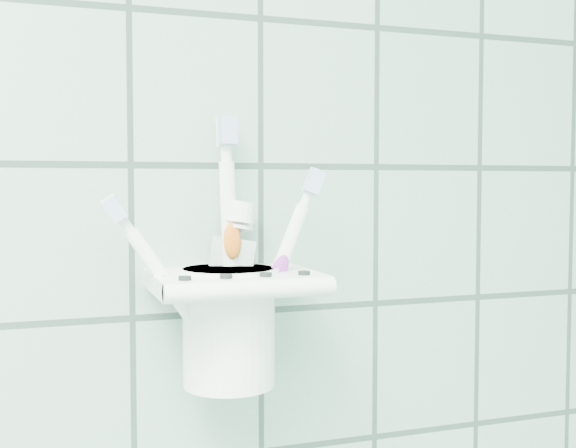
% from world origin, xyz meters
% --- Properties ---
extents(holder_bracket, '(0.14, 0.11, 0.04)m').
position_xyz_m(holder_bracket, '(0.66, 1.15, 1.28)').
color(holder_bracket, white).
rests_on(holder_bracket, wall_back).
extents(cup, '(0.09, 0.09, 0.10)m').
position_xyz_m(cup, '(0.66, 1.16, 1.25)').
color(cup, white).
rests_on(cup, holder_bracket).
extents(toothbrush_pink, '(0.09, 0.02, 0.17)m').
position_xyz_m(toothbrush_pink, '(0.66, 1.14, 1.30)').
color(toothbrush_pink, white).
rests_on(toothbrush_pink, cup).
extents(toothbrush_blue, '(0.02, 0.03, 0.22)m').
position_xyz_m(toothbrush_blue, '(0.67, 1.16, 1.32)').
color(toothbrush_blue, white).
rests_on(toothbrush_blue, cup).
extents(toothbrush_orange, '(0.07, 0.02, 0.19)m').
position_xyz_m(toothbrush_orange, '(0.66, 1.15, 1.30)').
color(toothbrush_orange, white).
rests_on(toothbrush_orange, cup).
extents(toothpaste_tube, '(0.06, 0.04, 0.15)m').
position_xyz_m(toothpaste_tube, '(0.65, 1.17, 1.29)').
color(toothpaste_tube, silver).
rests_on(toothpaste_tube, cup).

